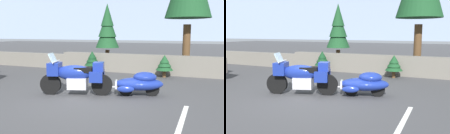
{
  "view_description": "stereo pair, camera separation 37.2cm",
  "coord_description": "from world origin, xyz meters",
  "views": [
    {
      "loc": [
        3.29,
        -6.29,
        1.96
      ],
      "look_at": [
        0.37,
        0.96,
        0.85
      ],
      "focal_mm": 38.78,
      "sensor_mm": 36.0,
      "label": 1
    },
    {
      "loc": [
        3.63,
        -6.15,
        1.96
      ],
      "look_at": [
        0.37,
        0.96,
        0.85
      ],
      "focal_mm": 38.78,
      "sensor_mm": 36.0,
      "label": 2
    }
  ],
  "objects": [
    {
      "name": "car_shaped_trailer",
      "position": [
        1.32,
        0.87,
        0.41
      ],
      "size": [
        2.21,
        1.13,
        0.76
      ],
      "color": "black",
      "rests_on": "ground"
    },
    {
      "name": "pine_sapling_farther",
      "position": [
        1.49,
        4.35,
        0.62
      ],
      "size": [
        0.77,
        0.77,
        1.0
      ],
      "color": "brown",
      "rests_on": "ground"
    },
    {
      "name": "ground_plane",
      "position": [
        0.0,
        0.0,
        0.0
      ],
      "size": [
        80.0,
        80.0,
        0.0
      ],
      "primitive_type": "plane",
      "color": "#424244"
    },
    {
      "name": "touring_motorcycle",
      "position": [
        -0.58,
        0.25,
        0.62
      ],
      "size": [
        2.24,
        1.16,
        1.33
      ],
      "color": "black",
      "rests_on": "ground"
    },
    {
      "name": "distant_ridgeline",
      "position": [
        0.0,
        95.01,
        8.0
      ],
      "size": [
        240.0,
        80.0,
        16.0
      ],
      "primitive_type": "cube",
      "color": "#8C9EB7",
      "rests_on": "ground"
    },
    {
      "name": "parking_stripe_marker",
      "position": [
        2.8,
        -1.5,
        0.0
      ],
      "size": [
        0.12,
        3.6,
        0.01
      ],
      "primitive_type": "cube",
      "color": "silver",
      "rests_on": "ground"
    },
    {
      "name": "pine_sapling_near",
      "position": [
        -2.11,
        4.47,
        0.66
      ],
      "size": [
        0.78,
        0.78,
        1.06
      ],
      "color": "brown",
      "rests_on": "ground"
    },
    {
      "name": "stone_guard_wall",
      "position": [
        0.36,
        5.05,
        0.43
      ],
      "size": [
        24.0,
        0.48,
        0.92
      ],
      "color": "slate",
      "rests_on": "ground"
    },
    {
      "name": "pine_tree_far_right",
      "position": [
        -1.94,
        6.0,
        2.21
      ],
      "size": [
        1.29,
        1.29,
        3.53
      ],
      "color": "brown",
      "rests_on": "ground"
    }
  ]
}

